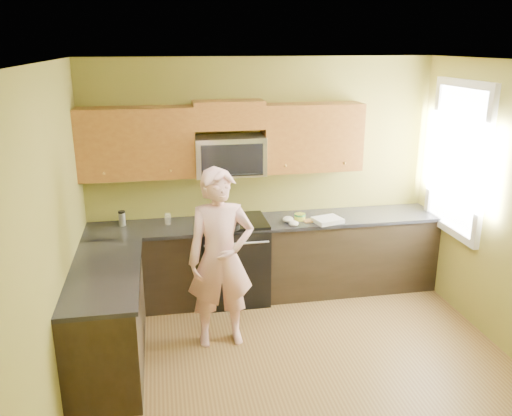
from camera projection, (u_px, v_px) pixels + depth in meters
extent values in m
plane|color=brown|center=(305.00, 380.00, 4.62)|extent=(4.00, 4.00, 0.00)
plane|color=white|center=(316.00, 63.00, 3.81)|extent=(4.00, 4.00, 0.00)
plane|color=olive|center=(262.00, 177.00, 6.09)|extent=(4.00, 0.00, 4.00)
plane|color=olive|center=(436.00, 392.00, 2.34)|extent=(4.00, 0.00, 4.00)
plane|color=olive|center=(49.00, 254.00, 3.86)|extent=(0.00, 4.00, 4.00)
cube|color=black|center=(267.00, 259.00, 6.08)|extent=(4.00, 0.60, 0.88)
cube|color=black|center=(108.00, 320.00, 4.75)|extent=(0.60, 1.60, 0.88)
cube|color=black|center=(267.00, 222.00, 5.93)|extent=(4.00, 0.62, 0.04)
cube|color=black|center=(105.00, 273.00, 4.61)|extent=(0.62, 1.60, 0.04)
cube|color=brown|center=(229.00, 115.00, 5.64)|extent=(0.76, 0.33, 0.30)
imported|color=#F27F79|center=(221.00, 259.00, 4.97)|extent=(0.65, 0.44, 1.76)
cube|color=#B27F47|center=(308.00, 221.00, 5.89)|extent=(0.13, 0.13, 0.01)
ellipsoid|color=silver|center=(294.00, 223.00, 5.74)|extent=(0.14, 0.14, 0.06)
ellipsoid|color=silver|center=(288.00, 219.00, 5.86)|extent=(0.14, 0.15, 0.07)
cube|color=white|center=(328.00, 220.00, 5.86)|extent=(0.35, 0.31, 0.05)
cylinder|color=silver|center=(168.00, 219.00, 5.79)|extent=(0.09, 0.09, 0.12)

